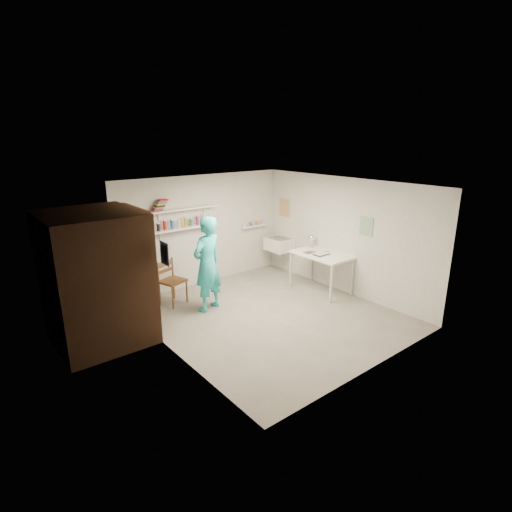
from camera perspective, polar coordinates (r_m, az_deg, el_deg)
floor at (r=7.49m, az=1.94°, el=-8.49°), size 4.00×4.50×0.02m
ceiling at (r=6.81m, az=2.14°, el=10.24°), size 4.00×4.50×0.02m
wall_back at (r=8.83m, az=-7.59°, el=3.68°), size 4.00×0.02×2.40m
wall_front at (r=5.63m, az=17.25°, el=-4.70°), size 4.00×0.02×2.40m
wall_left at (r=6.00m, az=-12.70°, el=-3.01°), size 0.02×4.50×2.40m
wall_right at (r=8.46m, az=12.43°, el=2.84°), size 0.02×4.50×2.40m
doorway_recess at (r=6.98m, az=-16.30°, el=-2.16°), size 0.02×0.90×2.00m
corridor_box at (r=6.75m, az=-21.87°, el=-2.93°), size 1.40×1.50×2.10m
door_lintel at (r=6.73m, az=-16.88°, el=6.35°), size 0.06×1.05×0.10m
door_jamb_near at (r=6.55m, az=-14.43°, el=-3.27°), size 0.06×0.10×2.00m
door_jamb_far at (r=7.44m, az=-17.67°, el=-1.12°), size 0.06×0.10×2.00m
shelf_lower at (r=8.44m, az=-10.07°, el=4.00°), size 1.50×0.22×0.03m
shelf_upper at (r=8.37m, az=-10.21°, el=6.67°), size 1.50×0.22×0.03m
ledge_shelf at (r=9.53m, az=-0.33°, el=4.31°), size 0.70×0.14×0.03m
poster_left at (r=5.94m, az=-12.94°, el=0.34°), size 0.01×0.28×0.36m
poster_right_a at (r=9.57m, az=4.07°, el=6.96°), size 0.01×0.34×0.42m
poster_right_b at (r=8.05m, az=15.49°, el=4.11°), size 0.01×0.30×0.38m
belfast_sink at (r=9.53m, az=3.32°, el=1.69°), size 0.48×0.60×0.30m
man at (r=7.45m, az=-6.97°, el=-1.17°), size 0.75×0.60×1.81m
wall_clock at (r=7.57m, az=-7.51°, el=1.47°), size 0.32×0.12×0.32m
wooden_chair at (r=7.95m, az=-11.84°, el=-3.51°), size 0.55×0.53×0.95m
work_table at (r=8.56m, az=9.24°, el=-2.32°), size 0.74×1.23×0.82m
desk_lamp at (r=8.85m, az=7.96°, el=2.63°), size 0.15×0.15×0.15m
spray_cans at (r=8.42m, az=-10.10°, el=4.66°), size 1.31×0.06×0.17m
book_stack at (r=8.11m, az=-13.55°, el=7.06°), size 0.32×0.14×0.22m
ledge_pots at (r=9.51m, az=-0.33°, el=4.67°), size 0.48×0.07×0.09m
papers at (r=8.44m, az=9.37°, el=0.39°), size 0.30×0.22×0.02m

